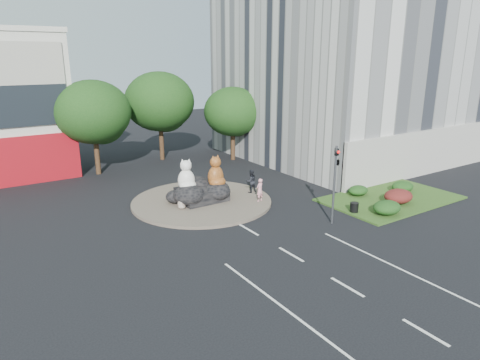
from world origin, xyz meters
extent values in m
plane|color=black|center=(0.00, 0.00, 0.00)|extent=(120.00, 120.00, 0.00)
cylinder|color=brown|center=(0.00, 10.00, 0.10)|extent=(10.00, 10.00, 0.20)
cube|color=#284316|center=(12.00, 3.00, 0.06)|extent=(10.00, 6.00, 0.12)
cylinder|color=#382314|center=(-4.00, 22.00, 1.87)|extent=(0.44, 0.44, 3.74)
ellipsoid|color=#123711|center=(-4.00, 22.00, 5.53)|extent=(6.46, 6.46, 5.49)
sphere|color=#123711|center=(-3.20, 22.50, 4.68)|extent=(4.25, 4.25, 4.25)
sphere|color=#123711|center=(-4.70, 21.70, 4.93)|extent=(3.74, 3.74, 3.74)
cylinder|color=#382314|center=(3.00, 24.00, 1.98)|extent=(0.44, 0.44, 3.96)
ellipsoid|color=#123711|center=(3.00, 24.00, 5.85)|extent=(6.84, 6.84, 5.81)
sphere|color=#123711|center=(3.80, 24.50, 4.95)|extent=(4.50, 4.50, 4.50)
sphere|color=#123711|center=(2.30, 23.70, 5.22)|extent=(3.96, 3.96, 3.96)
cylinder|color=#382314|center=(9.00, 20.00, 1.65)|extent=(0.44, 0.44, 3.30)
ellipsoid|color=#123711|center=(9.00, 20.00, 4.88)|extent=(5.70, 5.70, 4.84)
sphere|color=#123711|center=(9.80, 20.50, 4.12)|extent=(3.75, 3.75, 3.75)
sphere|color=#123711|center=(8.30, 19.70, 4.35)|extent=(3.30, 3.30, 3.30)
ellipsoid|color=#123711|center=(9.00, 1.00, 0.57)|extent=(2.00, 1.60, 0.90)
ellipsoid|color=#541916|center=(11.50, 2.00, 0.61)|extent=(2.20, 1.76, 0.99)
ellipsoid|color=#123711|center=(14.00, 3.50, 0.53)|extent=(1.80, 1.44, 0.81)
ellipsoid|color=#123711|center=(10.50, 4.80, 0.48)|extent=(1.60, 1.28, 0.72)
cylinder|color=#595B60|center=(5.00, 2.00, 2.50)|extent=(0.14, 0.14, 5.00)
imported|color=black|center=(5.00, 2.00, 4.20)|extent=(0.21, 0.26, 1.30)
imported|color=black|center=(5.20, 2.00, 4.00)|extent=(0.26, 1.24, 0.50)
sphere|color=red|center=(5.00, 1.82, 4.65)|extent=(0.18, 0.18, 0.18)
cylinder|color=#595B60|center=(13.00, 8.00, 4.00)|extent=(0.18, 0.18, 8.00)
cylinder|color=#595B60|center=(12.00, 8.00, 8.00)|extent=(2.00, 0.12, 0.12)
cube|color=silver|center=(11.00, 8.00, 7.90)|extent=(0.50, 0.22, 0.12)
imported|color=pink|center=(3.36, 7.54, 1.03)|extent=(0.69, 0.55, 1.66)
imported|color=black|center=(4.00, 9.55, 1.08)|extent=(0.91, 0.74, 1.77)
cylinder|color=black|center=(7.50, 2.45, 0.44)|extent=(0.57, 0.57, 0.65)
camera|label=1|loc=(-13.69, -15.87, 10.23)|focal=32.00mm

